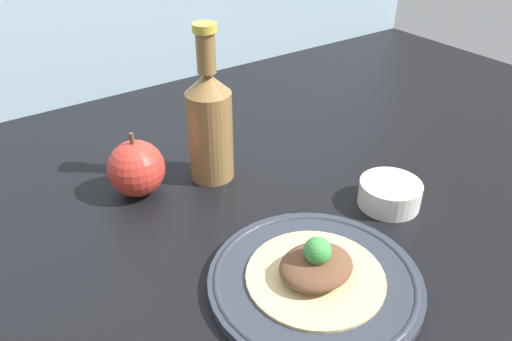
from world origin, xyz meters
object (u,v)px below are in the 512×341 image
at_px(plate, 315,280).
at_px(cider_bottle, 210,122).
at_px(plated_food, 316,268).
at_px(apple, 136,168).
at_px(dipping_bowl, 390,194).

relative_size(plate, cider_bottle, 1.05).
height_order(plated_food, cider_bottle, cider_bottle).
height_order(cider_bottle, apple, cider_bottle).
xyz_separation_m(plate, plated_food, (-0.00, -0.00, 0.02)).
relative_size(cider_bottle, dipping_bowl, 2.71).
bearing_deg(plate, dipping_bowl, 18.01).
xyz_separation_m(apple, dipping_bowl, (0.29, -0.24, -0.02)).
bearing_deg(plated_food, dipping_bowl, 18.01).
bearing_deg(cider_bottle, apple, 169.43).
relative_size(plated_food, apple, 1.62).
relative_size(plated_food, dipping_bowl, 1.84).
distance_m(plated_food, cider_bottle, 0.30).
height_order(plated_food, apple, apple).
xyz_separation_m(plated_food, apple, (-0.09, 0.31, 0.02)).
xyz_separation_m(cider_bottle, dipping_bowl, (0.18, -0.22, -0.08)).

